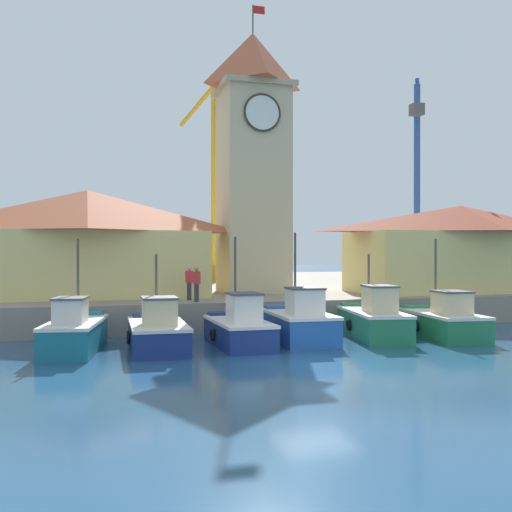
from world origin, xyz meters
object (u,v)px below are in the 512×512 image
object	(u,v)px
fishing_boat_mid_left	(299,323)
dock_worker_along_quay	(197,284)
fishing_boat_far_left	(75,332)
clock_tower	(253,156)
warehouse_left	(87,242)
fishing_boat_left_inner	(239,328)
port_crane_near	(417,202)
warehouse_right	(461,248)
fishing_boat_left_outer	(158,332)
fishing_boat_center	(374,320)
dock_worker_near_tower	(189,283)
fishing_boat_mid_right	(443,321)
port_crane_far	(214,207)

from	to	relation	value
fishing_boat_mid_left	dock_worker_along_quay	size ratio (longest dim) A/B	2.81
fishing_boat_far_left	clock_tower	xyz separation A→B (m)	(9.60, 9.92, 8.44)
clock_tower	warehouse_left	xyz separation A→B (m)	(-9.11, -0.38, -4.95)
fishing_boat_left_inner	port_crane_near	xyz separation A→B (m)	(22.71, 24.70, 7.53)
port_crane_near	warehouse_right	bearing A→B (deg)	-113.25
fishing_boat_left_outer	warehouse_left	bearing A→B (deg)	104.31
fishing_boat_far_left	warehouse_left	size ratio (longest dim) A/B	0.41
fishing_boat_left_inner	fishing_boat_center	distance (m)	6.14
fishing_boat_far_left	fishing_boat_left_inner	bearing A→B (deg)	-2.90
dock_worker_along_quay	fishing_boat_left_outer	bearing A→B (deg)	-116.52
fishing_boat_mid_left	dock_worker_near_tower	xyz separation A→B (m)	(-3.62, 5.49, 1.45)
fishing_boat_center	warehouse_left	xyz separation A→B (m)	(-11.79, 9.24, 3.45)
warehouse_left	dock_worker_near_tower	distance (m)	6.50
warehouse_left	warehouse_right	world-z (taller)	warehouse_left
fishing_boat_left_outer	fishing_boat_mid_left	bearing A→B (deg)	3.18
fishing_boat_mid_right	warehouse_right	bearing A→B (deg)	50.91
fishing_boat_far_left	fishing_boat_mid_right	xyz separation A→B (m)	(15.22, -0.40, -0.02)
fishing_boat_left_inner	fishing_boat_mid_left	bearing A→B (deg)	7.38
port_crane_near	clock_tower	bearing A→B (deg)	-143.13
fishing_boat_center	fishing_boat_mid_right	size ratio (longest dim) A/B	1.08
warehouse_right	fishing_boat_mid_right	bearing A→B (deg)	-129.09
fishing_boat_left_inner	fishing_boat_center	xyz separation A→B (m)	(6.11, 0.61, 0.07)
clock_tower	warehouse_right	world-z (taller)	clock_tower
clock_tower	dock_worker_near_tower	xyz separation A→B (m)	(-4.42, -4.40, -6.94)
fishing_boat_far_left	fishing_boat_left_inner	distance (m)	6.18
fishing_boat_mid_right	dock_worker_near_tower	size ratio (longest dim) A/B	3.10
port_crane_near	dock_worker_along_quay	bearing A→B (deg)	-139.66
clock_tower	warehouse_left	distance (m)	10.38
fishing_boat_left_inner	warehouse_right	bearing A→B (deg)	26.77
fishing_boat_left_outer	port_crane_near	xyz separation A→B (m)	(25.89, 24.68, 7.55)
clock_tower	dock_worker_along_quay	bearing A→B (deg)	-127.64
port_crane_near	dock_worker_near_tower	size ratio (longest dim) A/B	11.01
fishing_boat_center	fishing_boat_mid_right	bearing A→B (deg)	-13.44
fishing_boat_left_outer	fishing_boat_mid_right	world-z (taller)	fishing_boat_mid_right
fishing_boat_center	fishing_boat_mid_right	xyz separation A→B (m)	(2.93, -0.70, -0.07)
port_crane_near	port_crane_far	world-z (taller)	port_crane_near
dock_worker_near_tower	fishing_boat_left_outer	bearing A→B (deg)	-110.60
clock_tower	warehouse_left	world-z (taller)	clock_tower
port_crane_far	clock_tower	bearing A→B (deg)	-92.58
fishing_boat_center	warehouse_right	xyz separation A→B (m)	(9.34, 7.18, 3.19)
fishing_boat_mid_left	port_crane_far	distance (m)	24.41
fishing_boat_left_outer	warehouse_left	distance (m)	10.75
fishing_boat_far_left	dock_worker_along_quay	size ratio (longest dim) A/B	3.10
fishing_boat_left_inner	dock_worker_along_quay	size ratio (longest dim) A/B	2.86
port_crane_near	dock_worker_near_tower	xyz separation A→B (m)	(-23.70, -18.87, -6.00)
warehouse_left	warehouse_right	xyz separation A→B (m)	(21.13, -2.06, -0.26)
dock_worker_near_tower	dock_worker_along_quay	size ratio (longest dim) A/B	1.00
fishing_boat_mid_left	fishing_boat_center	bearing A→B (deg)	4.45
fishing_boat_left_inner	fishing_boat_center	size ratio (longest dim) A/B	0.85
warehouse_right	port_crane_near	distance (m)	18.89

